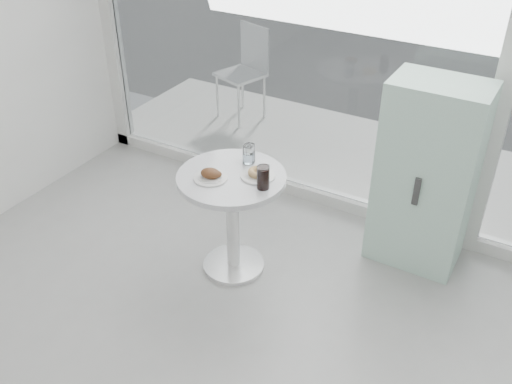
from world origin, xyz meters
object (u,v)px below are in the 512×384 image
Objects in this scene: patio_chair at (246,66)px; plate_donut at (258,174)px; mint_cabinet at (426,176)px; cola_glass at (263,178)px; main_table at (232,203)px; water_tumbler_a at (248,155)px; plate_fritter at (211,175)px; water_tumbler_b at (249,154)px.

patio_chair is 4.23× the size of plate_donut.
cola_glass is (-0.82, -0.80, 0.16)m from mint_cabinet.
patio_chair is (-1.16, 2.15, 0.04)m from main_table.
cola_glass is (0.24, -0.22, 0.02)m from water_tumbler_a.
mint_cabinet reaches higher than plate_donut.
water_tumbler_a is 0.33m from cola_glass.
cola_glass is at bearing -38.63° from patio_chair.
water_tumbler_a is (-1.06, -0.57, 0.15)m from mint_cabinet.
patio_chair is at bearing 121.09° from water_tumbler_a.
cola_glass reaches higher than water_tumbler_a.
water_tumbler_a is (-0.14, 0.12, 0.04)m from plate_donut.
patio_chair is at bearing 115.54° from plate_fritter.
water_tumbler_a reaches higher than plate_donut.
cola_glass reaches higher than water_tumbler_b.
mint_cabinet reaches higher than water_tumbler_a.
mint_cabinet reaches higher than cola_glass.
plate_fritter is at bearing -131.51° from main_table.
water_tumbler_a is 1.01× the size of water_tumbler_b.
cola_glass is at bearing -45.20° from water_tumbler_b.
main_table is at bearing 173.40° from cola_glass.
plate_donut is 1.45× the size of cola_glass.
water_tumbler_a is (0.01, 0.20, 0.28)m from main_table.
plate_fritter is at bearing -107.31° from water_tumbler_b.
plate_fritter is at bearing -168.22° from cola_glass.
plate_donut reaches higher than main_table.
water_tumbler_a is at bearing 136.80° from cola_glass.
main_table is 2.45m from patio_chair.
plate_donut is (1.32, -2.08, 0.20)m from patio_chair.
water_tumbler_b is at bearing 135.83° from plate_donut.
patio_chair is 6.15× the size of cola_glass.
patio_chair is at bearing 121.27° from water_tumbler_b.
patio_chair reaches higher than plate_donut.
mint_cabinet is at bearing 27.45° from water_tumbler_b.
main_table is at bearing 48.49° from plate_fritter.
plate_fritter is 0.30m from plate_donut.
plate_donut is at bearing 133.29° from cola_glass.
main_table is at bearing -43.24° from patio_chair.
plate_fritter is 0.35m from cola_glass.
cola_glass is (1.42, -2.18, 0.25)m from patio_chair.
patio_chair is 7.46× the size of water_tumbler_a.
main_table is 6.03× the size of water_tumbler_a.
plate_donut is 1.76× the size of water_tumbler_a.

